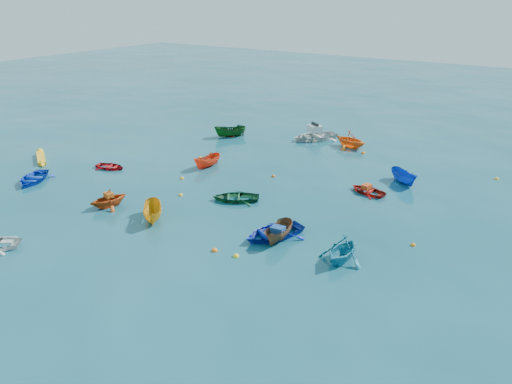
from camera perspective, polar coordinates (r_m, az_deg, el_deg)
The scene contains 29 objects.
ground at distance 30.23m, azimuth -5.26°, elevation -3.69°, with size 160.00×160.00×0.00m, color #0A424D.
dinghy_blue_sw at distance 40.22m, azimuth -24.11°, elevation 1.10°, with size 2.42×3.39×0.70m, color blue.
sampan_brown_mid at distance 28.33m, azimuth 2.62°, elevation -5.48°, with size 1.03×2.74×1.06m, color brown.
dinghy_blue_se at distance 28.66m, azimuth 2.01°, elevation -5.13°, with size 2.64×3.68×0.76m, color #0D28A3.
dinghy_orange_w at distance 33.90m, azimuth -16.42°, elevation -1.59°, with size 2.14×2.48×1.30m, color #BF4512.
sampan_yellow_mid at distance 31.32m, azimuth -11.63°, elevation -3.12°, with size 1.12×2.96×1.15m, color orange.
dinghy_green_e at distance 33.51m, azimuth -2.35°, elevation -0.93°, with size 2.23×3.12×0.65m, color #104725.
dinghy_cyan_se at distance 26.70m, azimuth 9.74°, elevation -7.67°, with size 2.42×2.81×1.48m, color teal.
dinghy_red_nw at distance 41.07m, azimuth -16.29°, elevation 2.60°, with size 1.77×2.47×0.51m, color #A10D11.
sampan_orange_n at distance 39.95m, azimuth -5.55°, elevation 2.87°, with size 1.05×2.78×1.07m, color red.
dinghy_red_ne at distance 35.53m, azimuth 12.61°, elevation -0.09°, with size 1.88×2.63×0.55m, color #A1150D.
sampan_blue_far at distance 37.98m, azimuth 16.47°, elevation 0.99°, with size 1.06×2.80×1.08m, color #0D39AC.
dinghy_red_far at distance 48.98m, azimuth -2.67°, elevation 6.60°, with size 1.81×2.53×0.52m, color #AC100E.
dinghy_orange_far at distance 45.60m, azimuth 10.68°, elevation 5.05°, with size 2.68×3.11×1.64m, color orange.
sampan_green_far at distance 48.19m, azimuth -2.95°, elevation 6.33°, with size 1.15×3.05×1.18m, color #104413.
kayak_yellow at distance 45.11m, azimuth -23.32°, elevation 3.39°, with size 0.60×4.01×0.41m, color #FBB016, non-canonical shape.
motorboat_white at distance 47.56m, azimuth 6.69°, elevation 5.99°, with size 3.14×4.39×1.51m, color silver.
tarp_blue_a at distance 27.89m, azimuth 2.52°, elevation -4.32°, with size 0.74×0.56×0.36m, color navy.
tarp_orange_a at distance 33.62m, azimuth -16.49°, elevation -0.31°, with size 0.62×0.47×0.30m, color #C15213.
tarp_orange_b at distance 35.42m, azimuth 12.54°, elevation 0.60°, with size 0.66×0.50×0.32m, color #C43D14.
buoy_ye_a at distance 26.65m, azimuth -2.30°, elevation -7.39°, with size 0.34×0.34×0.34m, color yellow.
buoy_or_b at distance 27.26m, azimuth -4.77°, elevation -6.73°, with size 0.34×0.34×0.34m, color orange.
buoy_ye_b at distance 37.65m, azimuth -8.46°, elevation 1.50°, with size 0.33×0.33×0.33m, color gold.
buoy_or_c at distance 37.71m, azimuth 1.99°, elevation 1.77°, with size 0.30×0.30×0.30m, color #D6530B.
buoy_ye_c at distance 34.62m, azimuth -8.61°, elevation -0.39°, with size 0.31×0.31×0.31m, color yellow.
buoy_or_d at distance 29.05m, azimuth 17.50°, elevation -5.85°, with size 0.29×0.29×0.29m, color orange.
buoy_ye_d at distance 42.01m, azimuth -6.38°, elevation 3.82°, with size 0.33×0.33×0.33m, color yellow.
buoy_or_e at distance 44.05m, azimuth 12.15°, elevation 4.32°, with size 0.36×0.36×0.36m, color orange.
buoy_ye_e at distance 41.26m, azimuth 25.79°, elevation 1.32°, with size 0.33×0.33×0.33m, color yellow.
Camera 1 is at (17.29, -21.03, 13.15)m, focal length 35.00 mm.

